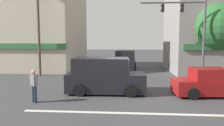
{
  "coord_description": "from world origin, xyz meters",
  "views": [
    {
      "loc": [
        0.13,
        -12.67,
        3.15
      ],
      "look_at": [
        -0.99,
        2.0,
        1.6
      ],
      "focal_mm": 35.0,
      "sensor_mm": 36.0,
      "label": 1
    }
  ],
  "objects_px": {
    "street_tree": "(217,27)",
    "traffic_light_mast": "(191,26)",
    "utility_pole_near_left": "(38,25)",
    "van_crossing_rightbound": "(126,61)",
    "van_parked_curbside": "(105,76)",
    "pedestrian_mid_crossing": "(34,84)",
    "sedan_crossing_center": "(210,83)"
  },
  "relations": [
    {
      "from": "street_tree",
      "to": "sedan_crossing_center",
      "type": "relative_size",
      "value": 1.46
    },
    {
      "from": "street_tree",
      "to": "pedestrian_mid_crossing",
      "type": "height_order",
      "value": "street_tree"
    },
    {
      "from": "sedan_crossing_center",
      "to": "pedestrian_mid_crossing",
      "type": "bearing_deg",
      "value": -167.6
    },
    {
      "from": "utility_pole_near_left",
      "to": "sedan_crossing_center",
      "type": "relative_size",
      "value": 2.05
    },
    {
      "from": "utility_pole_near_left",
      "to": "van_parked_curbside",
      "type": "relative_size",
      "value": 1.87
    },
    {
      "from": "van_crossing_rightbound",
      "to": "traffic_light_mast",
      "type": "bearing_deg",
      "value": -47.49
    },
    {
      "from": "van_crossing_rightbound",
      "to": "pedestrian_mid_crossing",
      "type": "height_order",
      "value": "van_crossing_rightbound"
    },
    {
      "from": "utility_pole_near_left",
      "to": "van_parked_curbside",
      "type": "height_order",
      "value": "utility_pole_near_left"
    },
    {
      "from": "utility_pole_near_left",
      "to": "van_crossing_rightbound",
      "type": "distance_m",
      "value": 9.14
    },
    {
      "from": "traffic_light_mast",
      "to": "pedestrian_mid_crossing",
      "type": "height_order",
      "value": "traffic_light_mast"
    },
    {
      "from": "van_crossing_rightbound",
      "to": "van_parked_curbside",
      "type": "bearing_deg",
      "value": -96.55
    },
    {
      "from": "street_tree",
      "to": "utility_pole_near_left",
      "type": "bearing_deg",
      "value": -179.39
    },
    {
      "from": "street_tree",
      "to": "van_crossing_rightbound",
      "type": "height_order",
      "value": "street_tree"
    },
    {
      "from": "utility_pole_near_left",
      "to": "sedan_crossing_center",
      "type": "distance_m",
      "value": 14.39
    },
    {
      "from": "street_tree",
      "to": "traffic_light_mast",
      "type": "relative_size",
      "value": 0.99
    },
    {
      "from": "traffic_light_mast",
      "to": "sedan_crossing_center",
      "type": "height_order",
      "value": "traffic_light_mast"
    },
    {
      "from": "van_parked_curbside",
      "to": "sedan_crossing_center",
      "type": "bearing_deg",
      "value": -1.95
    },
    {
      "from": "van_crossing_rightbound",
      "to": "utility_pole_near_left",
      "type": "bearing_deg",
      "value": -153.19
    },
    {
      "from": "street_tree",
      "to": "utility_pole_near_left",
      "type": "distance_m",
      "value": 15.12
    },
    {
      "from": "pedestrian_mid_crossing",
      "to": "utility_pole_near_left",
      "type": "bearing_deg",
      "value": 110.78
    },
    {
      "from": "van_parked_curbside",
      "to": "van_crossing_rightbound",
      "type": "relative_size",
      "value": 0.99
    },
    {
      "from": "traffic_light_mast",
      "to": "van_parked_curbside",
      "type": "bearing_deg",
      "value": -144.69
    },
    {
      "from": "traffic_light_mast",
      "to": "pedestrian_mid_crossing",
      "type": "xyz_separation_m",
      "value": [
        -9.42,
        -6.58,
        -3.23
      ]
    },
    {
      "from": "traffic_light_mast",
      "to": "van_crossing_rightbound",
      "type": "xyz_separation_m",
      "value": [
        -4.98,
        5.43,
        -3.17
      ]
    },
    {
      "from": "traffic_light_mast",
      "to": "pedestrian_mid_crossing",
      "type": "distance_m",
      "value": 11.94
    },
    {
      "from": "pedestrian_mid_crossing",
      "to": "sedan_crossing_center",
      "type": "bearing_deg",
      "value": 12.4
    },
    {
      "from": "street_tree",
      "to": "pedestrian_mid_crossing",
      "type": "relative_size",
      "value": 3.69
    },
    {
      "from": "utility_pole_near_left",
      "to": "van_crossing_rightbound",
      "type": "bearing_deg",
      "value": 26.81
    },
    {
      "from": "utility_pole_near_left",
      "to": "traffic_light_mast",
      "type": "bearing_deg",
      "value": -7.35
    },
    {
      "from": "van_parked_curbside",
      "to": "sedan_crossing_center",
      "type": "distance_m",
      "value": 6.04
    },
    {
      "from": "van_crossing_rightbound",
      "to": "pedestrian_mid_crossing",
      "type": "xyz_separation_m",
      "value": [
        -4.44,
        -12.02,
        -0.06
      ]
    },
    {
      "from": "utility_pole_near_left",
      "to": "sedan_crossing_center",
      "type": "xyz_separation_m",
      "value": [
        12.46,
        -6.14,
        -3.76
      ]
    }
  ]
}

